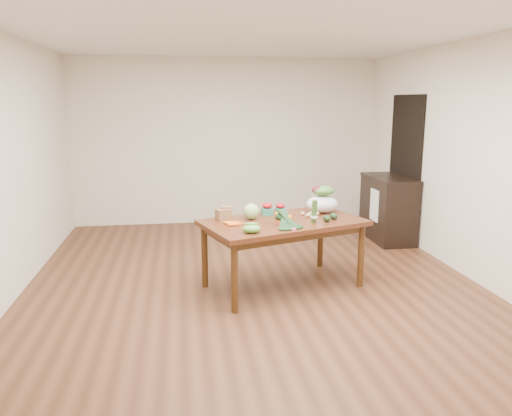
{
  "coord_description": "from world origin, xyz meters",
  "views": [
    {
      "loc": [
        -0.77,
        -5.25,
        2.02
      ],
      "look_at": [
        0.03,
        0.0,
        0.87
      ],
      "focal_mm": 35.0,
      "sensor_mm": 36.0,
      "label": 1
    }
  ],
  "objects": [
    {
      "name": "avocado_a",
      "position": [
        0.76,
        -0.25,
        0.79
      ],
      "size": [
        0.1,
        0.12,
        0.07
      ],
      "primitive_type": "ellipsoid",
      "rotation": [
        0.0,
        0.0,
        0.3
      ],
      "color": "black",
      "rests_on": "dining_table"
    },
    {
      "name": "paper_bag",
      "position": [
        -0.33,
        -0.0,
        0.82
      ],
      "size": [
        0.25,
        0.23,
        0.14
      ],
      "primitive_type": null,
      "rotation": [
        0.0,
        0.0,
        0.33
      ],
      "color": "brown",
      "rests_on": "dining_table"
    },
    {
      "name": "asparagus_bundle",
      "position": [
        0.61,
        -0.28,
        0.88
      ],
      "size": [
        0.11,
        0.14,
        0.26
      ],
      "primitive_type": null,
      "rotation": [
        0.15,
        0.0,
        0.33
      ],
      "color": "#497334",
      "rests_on": "dining_table"
    },
    {
      "name": "strawberry_basket_a",
      "position": [
        0.18,
        0.17,
        0.8
      ],
      "size": [
        0.15,
        0.15,
        0.11
      ],
      "primitive_type": null,
      "rotation": [
        0.0,
        0.0,
        0.33
      ],
      "color": "red",
      "rests_on": "dining_table"
    },
    {
      "name": "doorway_dark",
      "position": [
        2.48,
        1.6,
        1.05
      ],
      "size": [
        0.02,
        1.0,
        2.1
      ],
      "primitive_type": "cube",
      "color": "black",
      "rests_on": "floor"
    },
    {
      "name": "potato_d",
      "position": [
        0.57,
        0.08,
        0.77
      ],
      "size": [
        0.05,
        0.04,
        0.04
      ],
      "primitive_type": "ellipsoid",
      "color": "tan",
      "rests_on": "dining_table"
    },
    {
      "name": "potato_a",
      "position": [
        0.61,
        -0.02,
        0.77
      ],
      "size": [
        0.06,
        0.05,
        0.05
      ],
      "primitive_type": "ellipsoid",
      "color": "tan",
      "rests_on": "dining_table"
    },
    {
      "name": "potato_e",
      "position": [
        0.73,
        0.04,
        0.77
      ],
      "size": [
        0.06,
        0.05,
        0.05
      ],
      "primitive_type": "ellipsoid",
      "color": "tan",
      "rests_on": "dining_table"
    },
    {
      "name": "orange_b",
      "position": [
        0.32,
        -0.01,
        0.79
      ],
      "size": [
        0.08,
        0.08,
        0.08
      ],
      "primitive_type": "sphere",
      "color": "orange",
      "rests_on": "dining_table"
    },
    {
      "name": "dining_table",
      "position": [
        0.31,
        -0.13,
        0.38
      ],
      "size": [
        1.9,
        1.43,
        0.75
      ],
      "primitive_type": "cube",
      "rotation": [
        0.0,
        0.0,
        0.33
      ],
      "color": "#572814",
      "rests_on": "floor"
    },
    {
      "name": "potato_c",
      "position": [
        0.67,
        0.06,
        0.77
      ],
      "size": [
        0.05,
        0.05,
        0.04
      ],
      "primitive_type": "ellipsoid",
      "color": "#D5C17B",
      "rests_on": "dining_table"
    },
    {
      "name": "kale_bunch",
      "position": [
        0.3,
        -0.46,
        0.83
      ],
      "size": [
        0.43,
        0.48,
        0.16
      ],
      "primitive_type": null,
      "rotation": [
        0.0,
        0.0,
        0.33
      ],
      "color": "black",
      "rests_on": "dining_table"
    },
    {
      "name": "cabbage",
      "position": [
        -0.02,
        -0.02,
        0.84
      ],
      "size": [
        0.17,
        0.17,
        0.17
      ],
      "primitive_type": "sphere",
      "color": "#A9D279",
      "rests_on": "dining_table"
    },
    {
      "name": "avocado_b",
      "position": [
        0.86,
        -0.16,
        0.79
      ],
      "size": [
        0.1,
        0.12,
        0.07
      ],
      "primitive_type": "ellipsoid",
      "rotation": [
        0.0,
        0.0,
        0.3
      ],
      "color": "black",
      "rests_on": "dining_table"
    },
    {
      "name": "mandarin_cluster",
      "position": [
        0.34,
        -0.1,
        0.79
      ],
      "size": [
        0.23,
        0.23,
        0.08
      ],
      "primitive_type": null,
      "rotation": [
        0.0,
        0.0,
        0.33
      ],
      "color": "#E25C0D",
      "rests_on": "dining_table"
    },
    {
      "name": "orange_c",
      "position": [
        0.34,
        -0.08,
        0.79
      ],
      "size": [
        0.09,
        0.09,
        0.09
      ],
      "primitive_type": "sphere",
      "color": "orange",
      "rests_on": "dining_table"
    },
    {
      "name": "snap_pea_bag",
      "position": [
        -0.1,
        -0.59,
        0.79
      ],
      "size": [
        0.18,
        0.14,
        0.08
      ],
      "primitive_type": "ellipsoid",
      "color": "#629933",
      "rests_on": "dining_table"
    },
    {
      "name": "ceiling",
      "position": [
        0.0,
        0.0,
        2.7
      ],
      "size": [
        5.0,
        6.0,
        0.02
      ],
      "primitive_type": "cube",
      "color": "white",
      "rests_on": "room_walls"
    },
    {
      "name": "dish_towel",
      "position": [
        1.96,
        1.4,
        0.55
      ],
      "size": [
        0.02,
        0.28,
        0.45
      ],
      "primitive_type": "cube",
      "color": "white",
      "rests_on": "cabinet"
    },
    {
      "name": "room_walls",
      "position": [
        0.0,
        0.0,
        1.35
      ],
      "size": [
        5.02,
        6.02,
        2.7
      ],
      "color": "white",
      "rests_on": "floor"
    },
    {
      "name": "carrots",
      "position": [
        -0.22,
        -0.21,
        0.76
      ],
      "size": [
        0.27,
        0.25,
        0.03
      ],
      "primitive_type": null,
      "rotation": [
        0.0,
        0.0,
        0.33
      ],
      "color": "orange",
      "rests_on": "dining_table"
    },
    {
      "name": "potato_b",
      "position": [
        0.67,
        -0.01,
        0.77
      ],
      "size": [
        0.05,
        0.04,
        0.04
      ],
      "primitive_type": "ellipsoid",
      "color": "tan",
      "rests_on": "dining_table"
    },
    {
      "name": "cabinet",
      "position": [
        2.22,
        1.51,
        0.47
      ],
      "size": [
        0.52,
        1.02,
        0.94
      ],
      "primitive_type": "cube",
      "color": "black",
      "rests_on": "floor"
    },
    {
      "name": "strawberry_basket_b",
      "position": [
        0.34,
        0.18,
        0.8
      ],
      "size": [
        0.14,
        0.14,
        0.1
      ],
      "primitive_type": null,
      "rotation": [
        0.0,
        0.0,
        0.33
      ],
      "color": "#B30B22",
      "rests_on": "dining_table"
    },
    {
      "name": "orange_a",
      "position": [
        0.27,
        -0.06,
        0.79
      ],
      "size": [
        0.09,
        0.09,
        0.09
      ],
      "primitive_type": "sphere",
      "color": "orange",
      "rests_on": "dining_table"
    },
    {
      "name": "floor",
      "position": [
        0.0,
        0.0,
        0.0
      ],
      "size": [
        6.0,
        6.0,
        0.0
      ],
      "primitive_type": "plane",
      "color": "brown",
      "rests_on": "ground"
    },
    {
      "name": "salad_bag",
      "position": [
        0.83,
        0.18,
        0.89
      ],
      "size": [
        0.43,
        0.38,
        0.28
      ],
      "primitive_type": null,
      "rotation": [
        0.0,
        0.0,
        0.33
      ],
      "color": "white",
      "rests_on": "dining_table"
    }
  ]
}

